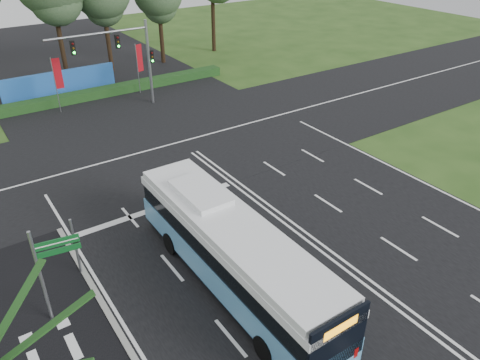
# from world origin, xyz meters

# --- Properties ---
(ground) EXTENTS (120.00, 120.00, 0.00)m
(ground) POSITION_xyz_m (0.00, 0.00, 0.00)
(ground) COLOR #284818
(ground) RESTS_ON ground
(road_main) EXTENTS (20.00, 120.00, 0.04)m
(road_main) POSITION_xyz_m (0.00, 0.00, 0.02)
(road_main) COLOR black
(road_main) RESTS_ON ground
(road_cross) EXTENTS (120.00, 14.00, 0.05)m
(road_cross) POSITION_xyz_m (0.00, 12.00, 0.03)
(road_cross) COLOR black
(road_cross) RESTS_ON ground
(kerb_strip) EXTENTS (0.25, 18.00, 0.12)m
(kerb_strip) POSITION_xyz_m (-10.10, -3.00, 0.06)
(kerb_strip) COLOR gray
(kerb_strip) RESTS_ON ground
(city_bus) EXTENTS (2.78, 12.66, 3.63)m
(city_bus) POSITION_xyz_m (-4.84, -2.51, 1.83)
(city_bus) COLOR #5697C7
(city_bus) RESTS_ON ground
(pedestrian_signal) EXTENTS (0.26, 0.40, 2.99)m
(pedestrian_signal) POSITION_xyz_m (-10.20, 2.01, 1.64)
(pedestrian_signal) COLOR gray
(pedestrian_signal) RESTS_ON ground
(street_sign) EXTENTS (1.71, 0.35, 4.43)m
(street_sign) POSITION_xyz_m (-11.73, -0.15, 2.76)
(street_sign) COLOR gray
(street_sign) RESTS_ON ground
(banner_flag_left) EXTENTS (0.67, 0.13, 4.58)m
(banner_flag_left) POSITION_xyz_m (-5.05, 22.67, 2.98)
(banner_flag_left) COLOR gray
(banner_flag_left) RESTS_ON ground
(banner_flag_mid) EXTENTS (0.65, 0.22, 4.49)m
(banner_flag_mid) POSITION_xyz_m (2.30, 23.43, 2.93)
(banner_flag_mid) COLOR gray
(banner_flag_mid) RESTS_ON ground
(traffic_light_gantry) EXTENTS (8.41, 0.28, 7.00)m
(traffic_light_gantry) POSITION_xyz_m (0.21, 20.50, 4.66)
(traffic_light_gantry) COLOR gray
(traffic_light_gantry) RESTS_ON ground
(hedge) EXTENTS (22.00, 1.20, 0.80)m
(hedge) POSITION_xyz_m (0.00, 24.50, 0.40)
(hedge) COLOR #163D16
(hedge) RESTS_ON ground
(blue_hoarding) EXTENTS (10.00, 0.30, 2.20)m
(blue_hoarding) POSITION_xyz_m (-4.00, 27.00, 1.10)
(blue_hoarding) COLOR blue
(blue_hoarding) RESTS_ON ground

